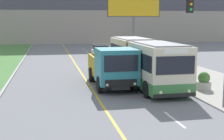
{
  "coord_description": "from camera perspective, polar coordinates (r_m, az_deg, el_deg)",
  "views": [
    {
      "loc": [
        -2.69,
        -4.83,
        4.36
      ],
      "look_at": [
        1.1,
        13.67,
        1.4
      ],
      "focal_mm": 50.0,
      "sensor_mm": 36.0,
      "label": 1
    }
  ],
  "objects": [
    {
      "name": "dump_truck",
      "position": [
        20.15,
        0.35,
        0.36
      ],
      "size": [
        2.49,
        6.45,
        2.68
      ],
      "color": "black",
      "rests_on": "ground_plane"
    },
    {
      "name": "planter_round_second",
      "position": [
        23.52,
        12.35,
        -0.54
      ],
      "size": [
        0.96,
        0.96,
        1.15
      ],
      "color": "#B7B2A8",
      "rests_on": "sidewalk_right"
    },
    {
      "name": "car_distant",
      "position": [
        38.56,
        -2.09,
        3.43
      ],
      "size": [
        1.8,
        4.3,
        1.45
      ],
      "color": "silver",
      "rests_on": "ground_plane"
    },
    {
      "name": "planter_round_third",
      "position": [
        26.73,
        9.38,
        0.68
      ],
      "size": [
        0.95,
        0.95,
        1.16
      ],
      "color": "#B7B2A8",
      "rests_on": "sidewalk_right"
    },
    {
      "name": "city_bus",
      "position": [
        22.48,
        5.73,
        1.67
      ],
      "size": [
        2.65,
        11.76,
        3.04
      ],
      "color": "beige",
      "rests_on": "ground_plane"
    },
    {
      "name": "billboard_large",
      "position": [
        38.61,
        4.01,
        11.41
      ],
      "size": [
        6.54,
        0.24,
        7.74
      ],
      "color": "#59595B",
      "rests_on": "ground_plane"
    },
    {
      "name": "planter_round_near",
      "position": [
        20.43,
        16.43,
        -2.11
      ],
      "size": [
        0.93,
        0.93,
        1.14
      ],
      "color": "#B7B2A8",
      "rests_on": "sidewalk_right"
    },
    {
      "name": "traffic_light_mast",
      "position": [
        15.94,
        18.5,
        6.37
      ],
      "size": [
        2.28,
        0.32,
        5.94
      ],
      "color": "slate",
      "rests_on": "ground_plane"
    }
  ]
}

